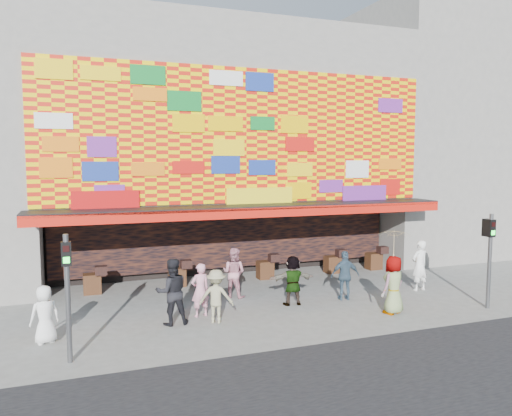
% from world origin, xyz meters
% --- Properties ---
extents(ground, '(90.00, 90.00, 0.00)m').
position_xyz_m(ground, '(0.00, 0.00, 0.00)').
color(ground, slate).
rests_on(ground, ground).
extents(shop_building, '(15.20, 9.40, 10.00)m').
position_xyz_m(shop_building, '(0.00, 8.18, 5.23)').
color(shop_building, gray).
rests_on(shop_building, ground).
extents(neighbor_right, '(11.00, 8.00, 12.00)m').
position_xyz_m(neighbor_right, '(13.00, 8.00, 6.00)').
color(neighbor_right, gray).
rests_on(neighbor_right, ground).
extents(signal_left, '(0.22, 0.20, 3.00)m').
position_xyz_m(signal_left, '(-6.20, -1.50, 1.86)').
color(signal_left, '#59595B').
rests_on(signal_left, ground).
extents(signal_right, '(0.22, 0.20, 3.00)m').
position_xyz_m(signal_right, '(6.20, -1.50, 1.86)').
color(signal_right, '#59595B').
rests_on(signal_right, ground).
extents(ped_a, '(0.85, 0.70, 1.50)m').
position_xyz_m(ped_a, '(-6.79, 0.02, 0.75)').
color(ped_a, white).
rests_on(ped_a, ground).
extents(ped_b, '(0.65, 0.50, 1.61)m').
position_xyz_m(ped_b, '(-2.55, 0.80, 0.81)').
color(ped_b, pink).
rests_on(ped_b, ground).
extents(ped_c, '(0.93, 0.73, 1.90)m').
position_xyz_m(ped_c, '(-3.47, 0.36, 0.95)').
color(ped_c, black).
rests_on(ped_c, ground).
extents(ped_d, '(1.14, 0.93, 1.54)m').
position_xyz_m(ped_d, '(-2.25, 0.09, 0.77)').
color(ped_d, '#9A9470').
rests_on(ped_d, ground).
extents(ped_e, '(1.03, 0.60, 1.65)m').
position_xyz_m(ped_e, '(2.43, 0.89, 0.83)').
color(ped_e, '#395165').
rests_on(ped_e, ground).
extents(ped_f, '(1.54, 0.65, 1.61)m').
position_xyz_m(ped_f, '(0.55, 0.96, 0.80)').
color(ped_f, gray).
rests_on(ped_f, ground).
extents(ped_g, '(1.01, 0.82, 1.78)m').
position_xyz_m(ped_g, '(3.05, -0.94, 0.89)').
color(ped_g, gray).
rests_on(ped_g, ground).
extents(ped_h, '(0.71, 0.51, 1.82)m').
position_xyz_m(ped_h, '(5.57, 1.05, 0.91)').
color(ped_h, white).
rests_on(ped_h, ground).
extents(ped_i, '(1.04, 1.04, 1.70)m').
position_xyz_m(ped_i, '(-0.96, 2.49, 0.85)').
color(ped_i, '#CD8594').
rests_on(ped_i, ground).
extents(parasol, '(1.18, 1.20, 1.83)m').
position_xyz_m(parasol, '(3.05, -0.94, 2.14)').
color(parasol, '#D0B683').
rests_on(parasol, ground).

